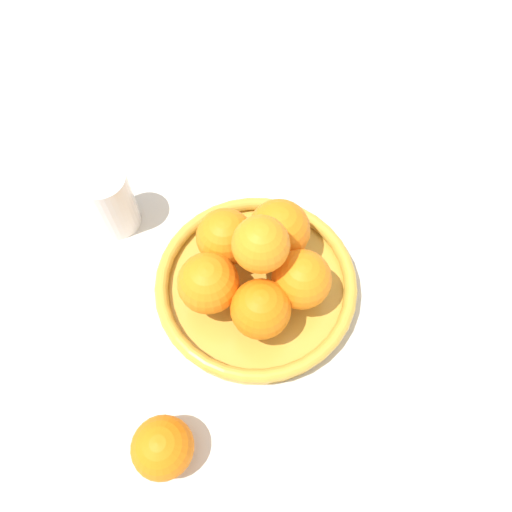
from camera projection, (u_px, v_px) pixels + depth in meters
The scene contains 5 objects.
ground_plane at pixel (256, 290), 0.69m from camera, with size 4.00×4.00×0.00m, color beige.
fruit_bowl at pixel (256, 285), 0.67m from camera, with size 0.27×0.27×0.04m.
orange_pile at pixel (256, 262), 0.62m from camera, with size 0.18×0.19×0.13m.
stray_orange at pixel (163, 448), 0.56m from camera, with size 0.07×0.07×0.07m, color orange.
drinking_glass at pixel (110, 201), 0.69m from camera, with size 0.07×0.07×0.10m, color white.
Camera 1 is at (-0.08, 0.27, 0.63)m, focal length 35.00 mm.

